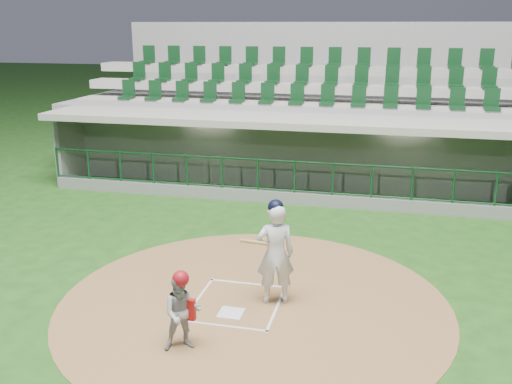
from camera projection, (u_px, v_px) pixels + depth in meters
ground at (241, 297)px, 10.77m from camera, size 120.00×120.00×0.00m
dirt_circle at (254, 303)px, 10.52m from camera, size 7.20×7.20×0.01m
home_plate at (231, 313)px, 10.11m from camera, size 0.43×0.43×0.02m
batter_box_chalk at (237, 303)px, 10.49m from camera, size 1.55×1.80×0.01m
dugout_structure at (308, 157)px, 17.77m from camera, size 16.40×3.70×3.00m
seating_deck at (318, 126)px, 20.55m from camera, size 17.00×6.72×5.15m
batter at (275, 252)px, 10.28m from camera, size 0.94×0.97×1.98m
catcher at (182, 311)px, 8.87m from camera, size 0.75×0.68×1.33m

